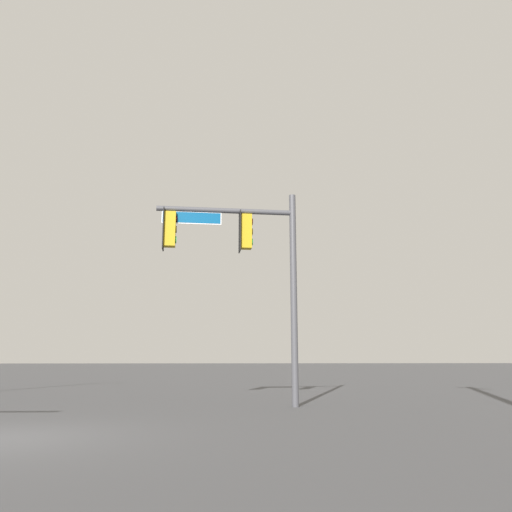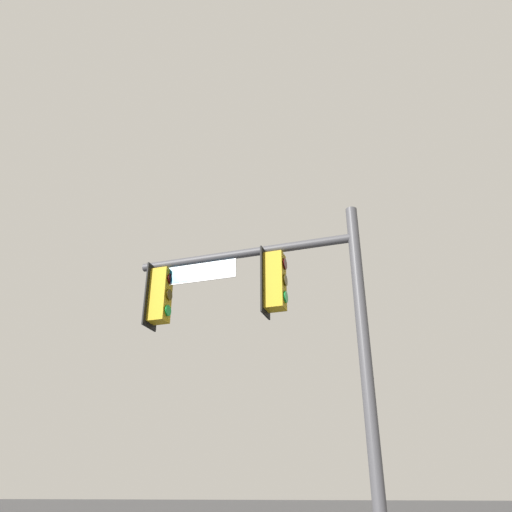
{
  "view_description": "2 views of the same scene",
  "coord_description": "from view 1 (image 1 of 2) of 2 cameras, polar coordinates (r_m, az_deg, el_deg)",
  "views": [
    {
      "loc": [
        -3.7,
        9.65,
        1.38
      ],
      "look_at": [
        -5.52,
        -7.11,
        4.9
      ],
      "focal_mm": 35.0,
      "sensor_mm": 36.0,
      "label": 1
    },
    {
      "loc": [
        -7.49,
        2.62,
        1.78
      ],
      "look_at": [
        -4.56,
        -5.86,
        6.08
      ],
      "focal_mm": 35.0,
      "sensor_mm": 36.0,
      "label": 2
    }
  ],
  "objects": [
    {
      "name": "signal_pole_near",
      "position": [
        15.62,
        -1.59,
        0.5
      ],
      "size": [
        4.43,
        0.56,
        6.62
      ],
      "color": "#47474C",
      "rests_on": "ground_plane"
    }
  ]
}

